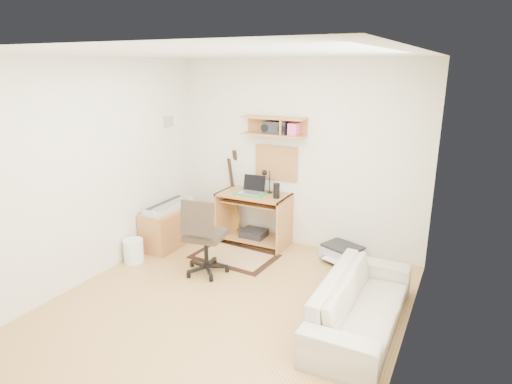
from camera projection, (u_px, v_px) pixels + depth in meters
The scene contains 22 objects.
floor at pixel (224, 308), 4.66m from camera, with size 3.60×4.00×0.01m, color tan.
ceiling at pixel (218, 53), 3.93m from camera, with size 3.60×4.00×0.01m, color white.
back_wall at pixel (297, 155), 6.01m from camera, with size 3.60×0.01×2.60m, color silver.
left_wall at pixel (89, 172), 5.08m from camera, with size 0.01×4.00×2.60m, color silver.
right_wall at pixel (413, 220), 3.51m from camera, with size 0.01×4.00×2.60m, color silver.
wall_shelf at pixel (274, 126), 5.91m from camera, with size 0.90×0.25×0.26m, color #B87A41.
cork_board at pixel (276, 163), 6.15m from camera, with size 0.64×0.03×0.49m, color tan.
wall_photo at pixel (169, 122), 6.23m from camera, with size 0.02×0.20×0.15m, color #4C8CBF.
desk at pixel (254, 219), 6.26m from camera, with size 1.00×0.55×0.75m, color #B87A41, non-canonical shape.
laptop at pixel (251, 185), 6.11m from camera, with size 0.33×0.33×0.25m, color silver, non-canonical shape.
speaker at pixel (276, 191), 5.92m from camera, with size 0.09×0.09×0.21m, color black.
desk_lamp at pixel (270, 181), 6.15m from camera, with size 0.11×0.11×0.33m, color black, non-canonical shape.
pencil_cup at pixel (276, 191), 6.09m from camera, with size 0.08×0.08×0.11m, color #303B90.
boombox at pixel (275, 128), 5.90m from camera, with size 0.34×0.16×0.17m, color black.
rug at pixel (234, 256), 5.89m from camera, with size 1.08×0.72×0.01m, color beige.
task_chair at pixel (206, 235), 5.32m from camera, with size 0.51×0.51×1.00m, color #31271D, non-canonical shape.
cabinet at pixel (170, 226), 6.23m from camera, with size 0.40×0.90×0.55m, color #B87A41.
music_keyboard at pixel (169, 206), 6.15m from camera, with size 0.26×0.84×0.07m, color #B2B5BA.
guitar at pixel (231, 194), 6.49m from camera, with size 0.35×0.22×1.30m, color #A97934, non-canonical shape.
waste_basket at pixel (134, 251), 5.71m from camera, with size 0.26×0.26×0.31m, color white.
printer at pixel (342, 253), 5.80m from camera, with size 0.50×0.39×0.19m, color #A5A8AA.
sofa at pixel (362, 295), 4.22m from camera, with size 1.78×0.52×0.70m, color #B8AB92.
Camera 1 is at (2.17, -3.52, 2.50)m, focal length 30.48 mm.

